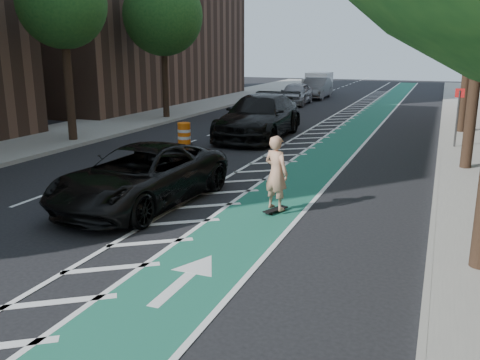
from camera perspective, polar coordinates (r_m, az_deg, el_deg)
The scene contains 20 objects.
ground at distance 12.92m, azimuth -12.48°, elevation -3.88°, with size 120.00×120.00×0.00m, color black.
bike_lane at distance 20.87m, azimuth 10.23°, elevation 3.26°, with size 2.00×90.00×0.01m, color #1C634A.
buffer_strip at distance 21.21m, azimuth 6.26°, elevation 3.59°, with size 1.40×90.00×0.01m, color silver.
sidewalk_left at distance 26.29m, azimuth -17.60°, elevation 5.27°, with size 5.00×90.00×0.15m, color gray.
curb_right at distance 20.46m, azimuth 21.41°, elevation 2.47°, with size 0.12×90.00×0.16m, color gray.
curb_left at distance 24.83m, azimuth -13.18°, elevation 5.07°, with size 0.12×90.00×0.16m, color gray.
tree_l_c at distance 23.50m, azimuth -18.72°, elevation 18.14°, with size 4.20×4.20×7.90m.
tree_r_d at distance 26.16m, azimuth 24.77°, elevation 17.16°, with size 4.20×4.20×7.90m.
tree_l_d at distance 30.09m, azimuth -8.45°, elevation 17.77°, with size 4.20×4.20×7.90m.
sign_post at distance 22.25m, azimuth 23.22°, elevation 6.53°, with size 0.35×0.08×2.47m.
skateboard at distance 12.81m, azimuth 4.01°, elevation -3.33°, with size 0.48×0.78×0.10m.
skateboarder at distance 12.55m, azimuth 4.08°, elevation 0.80°, with size 0.68×0.45×1.86m, color tan.
suv_near at distance 13.57m, azimuth -11.00°, elevation 0.49°, with size 2.56×5.56×1.55m, color black.
suv_far at distance 23.53m, azimuth 2.18°, elevation 7.13°, with size 2.72×6.70×1.94m, color black.
car_silver at distance 37.86m, azimuth 6.25°, elevation 9.63°, with size 1.92×4.77×1.62m, color #949398.
car_grey at distance 42.86m, azimuth 8.54°, elevation 10.17°, with size 1.79×5.14×1.69m, color slate.
box_truck at distance 48.42m, azimuth 8.71°, elevation 10.65°, with size 2.02×4.41×1.84m.
barrel_a at distance 21.91m, azimuth -6.29°, elevation 5.12°, with size 0.69×0.69×0.95m.
barrel_b at distance 25.89m, azimuth 1.60°, elevation 6.65°, with size 0.70×0.70×0.95m.
barrel_c at distance 26.69m, azimuth 0.06°, elevation 6.82°, with size 0.65×0.65×0.88m.
Camera 1 is at (7.01, -10.08, 4.01)m, focal length 38.00 mm.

